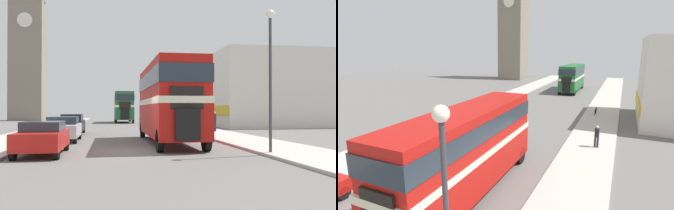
{
  "view_description": "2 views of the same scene",
  "coord_description": "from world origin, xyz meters",
  "views": [
    {
      "loc": [
        -1.12,
        -16.74,
        1.87
      ],
      "look_at": [
        2.09,
        3.79,
        2.12
      ],
      "focal_mm": 40.0,
      "sensor_mm": 36.0,
      "label": 1
    },
    {
      "loc": [
        8.6,
        -6.24,
        7.06
      ],
      "look_at": [
        0.0,
        12.83,
        2.48
      ],
      "focal_mm": 28.0,
      "sensor_mm": 36.0,
      "label": 2
    }
  ],
  "objects": [
    {
      "name": "ground_plane",
      "position": [
        0.0,
        0.0,
        0.0
      ],
      "size": [
        120.0,
        120.0,
        0.0
      ],
      "primitive_type": "plane",
      "color": "slate"
    },
    {
      "name": "sidewalk_right",
      "position": [
        6.75,
        0.0,
        0.06
      ],
      "size": [
        3.5,
        120.0,
        0.12
      ],
      "color": "#B7B2A8",
      "rests_on": "ground_plane"
    },
    {
      "name": "double_decker_bus",
      "position": [
        2.09,
        3.77,
        2.52
      ],
      "size": [
        2.39,
        10.59,
        4.26
      ],
      "color": "#B2140F",
      "rests_on": "ground_plane"
    },
    {
      "name": "bus_distant",
      "position": [
        0.87,
        37.37,
        2.55
      ],
      "size": [
        2.55,
        9.65,
        4.32
      ],
      "color": "#1E602D",
      "rests_on": "ground_plane"
    },
    {
      "name": "car_parked_near",
      "position": [
        -3.84,
        -0.73,
        0.72
      ],
      "size": [
        1.75,
        4.09,
        1.37
      ],
      "color": "red",
      "rests_on": "ground_plane"
    },
    {
      "name": "car_parked_mid",
      "position": [
        -3.8,
        5.76,
        0.75
      ],
      "size": [
        1.85,
        4.04,
        1.44
      ],
      "color": "silver",
      "rests_on": "ground_plane"
    },
    {
      "name": "car_parked_far",
      "position": [
        -3.91,
        12.17,
        0.78
      ],
      "size": [
        1.67,
        4.5,
        1.52
      ],
      "color": "black",
      "rests_on": "ground_plane"
    },
    {
      "name": "pedestrian_walking",
      "position": [
        7.22,
        12.44,
        1.03
      ],
      "size": [
        0.32,
        0.32,
        1.6
      ],
      "color": "#282833",
      "rests_on": "sidewalk_right"
    },
    {
      "name": "bicycle_on_pavement",
      "position": [
        6.18,
        22.38,
        0.48
      ],
      "size": [
        0.05,
        1.76,
        0.78
      ],
      "color": "black",
      "rests_on": "sidewalk_right"
    },
    {
      "name": "street_lamp",
      "position": [
        5.4,
        -2.25,
        3.96
      ],
      "size": [
        0.36,
        0.36,
        5.86
      ],
      "color": "#38383D",
      "rests_on": "sidewalk_right"
    },
    {
      "name": "church_tower",
      "position": [
        -14.93,
        50.08,
        15.75
      ],
      "size": [
        5.65,
        5.65,
        30.81
      ],
      "color": "gray",
      "rests_on": "ground_plane"
    },
    {
      "name": "shop_building_block",
      "position": [
        20.36,
        22.16,
        4.04
      ],
      "size": [
        20.57,
        9.82,
        8.07
      ],
      "color": "silver",
      "rests_on": "ground_plane"
    }
  ]
}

